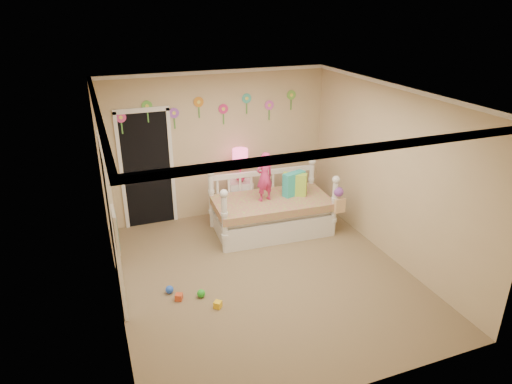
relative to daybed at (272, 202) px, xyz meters
name	(u,v)px	position (x,y,z in m)	size (l,w,h in m)	color
floor	(264,275)	(-0.62, -1.24, -0.53)	(4.00, 4.50, 0.01)	#7F684C
ceiling	(266,94)	(-0.62, -1.24, 2.07)	(4.00, 4.50, 0.01)	white
back_wall	(217,145)	(-0.62, 1.01, 0.77)	(4.00, 0.01, 2.60)	tan
left_wall	(109,216)	(-2.62, -1.24, 0.77)	(0.01, 4.50, 2.60)	tan
right_wall	(391,173)	(1.38, -1.24, 0.77)	(0.01, 4.50, 2.60)	tan
crown_molding	(266,97)	(-0.62, -1.24, 2.04)	(4.00, 4.50, 0.06)	white
daybed	(272,202)	(0.00, 0.00, 0.00)	(1.97, 1.06, 1.07)	white
pillow_turquoise	(294,184)	(0.42, 0.03, 0.26)	(0.40, 0.14, 0.40)	#25B996
pillow_lime	(295,184)	(0.43, 0.03, 0.25)	(0.40, 0.15, 0.38)	#A8D540
child	(265,177)	(-0.13, 0.00, 0.48)	(0.30, 0.20, 0.83)	#D93176
nightstand	(241,199)	(-0.30, 0.72, -0.19)	(0.41, 0.31, 0.68)	white
table_lamp	(240,160)	(-0.30, 0.72, 0.55)	(0.27, 0.27, 0.60)	#EB1F66
closet_doorway	(147,168)	(-1.87, 1.00, 0.50)	(0.90, 0.04, 2.07)	black
flower_decals	(211,110)	(-0.71, 1.00, 1.41)	(3.40, 0.02, 0.50)	#B2668C
mirror_closet	(113,223)	(-2.58, -0.94, 0.52)	(0.07, 1.30, 2.10)	white
wall_picture	(115,230)	(-2.59, -2.14, 1.02)	(0.05, 0.34, 0.42)	white
hanging_bag	(339,201)	(0.94, -0.58, 0.12)	(0.20, 0.16, 0.36)	beige
toy_scatter	(204,310)	(-1.66, -1.78, -0.48)	(0.80, 1.30, 0.11)	#996666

